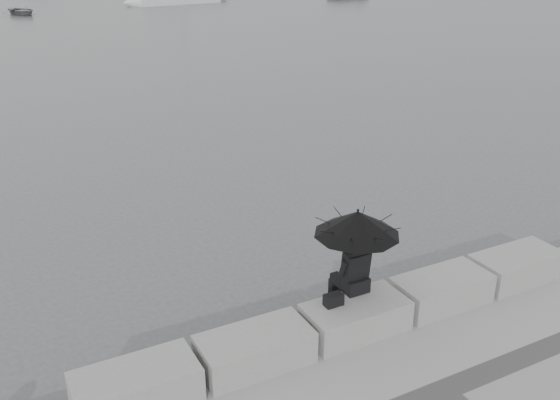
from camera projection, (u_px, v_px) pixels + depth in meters
ground at (338, 343)px, 10.15m from camera, size 360.00×360.00×0.00m
stone_block_far_left at (136, 387)px, 8.03m from camera, size 1.60×0.80×0.50m
stone_block_left at (255, 349)px, 8.76m from camera, size 1.60×0.80×0.50m
stone_block_centre at (355, 317)px, 9.50m from camera, size 1.60×0.80×0.50m
stone_block_right at (441, 290)px, 10.23m from camera, size 1.60×0.80×0.50m
stone_block_far_right at (516, 267)px, 10.96m from camera, size 1.60×0.80×0.50m
seated_person at (357, 231)px, 9.34m from camera, size 1.32×1.32×1.39m
bag at (333, 300)px, 9.32m from camera, size 0.29×0.16×0.18m
dinghy at (22, 11)px, 52.16m from camera, size 3.83×2.54×0.60m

